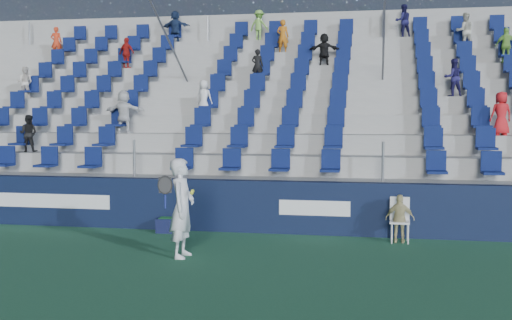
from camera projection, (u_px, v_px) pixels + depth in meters
The scene contains 7 objects.
ground at pixel (217, 263), 11.78m from camera, with size 70.00×70.00×0.00m, color #2D6946.
sponsor_wall at pixel (250, 206), 14.82m from camera, with size 24.00×0.32×1.20m.
grandstand at pixel (282, 133), 19.70m from camera, with size 24.00×8.17×6.63m.
tennis_player at pixel (182, 208), 12.20m from camera, with size 0.69×0.70×1.89m.
line_judge_chair at pixel (400, 216), 13.71m from camera, with size 0.44×0.45×0.95m.
line_judge at pixel (400, 219), 13.57m from camera, with size 0.61×0.25×1.03m, color tan.
ball_bin at pixel (170, 224), 14.80m from camera, with size 0.63×0.44×0.34m.
Camera 1 is at (2.86, -11.27, 2.75)m, focal length 45.00 mm.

